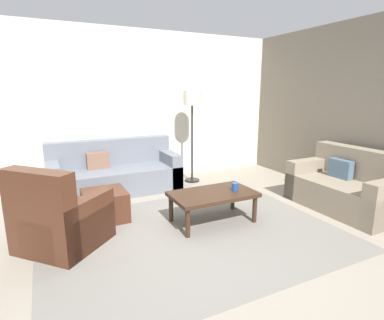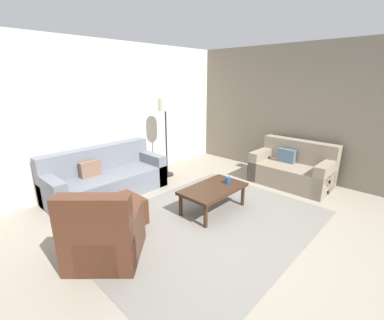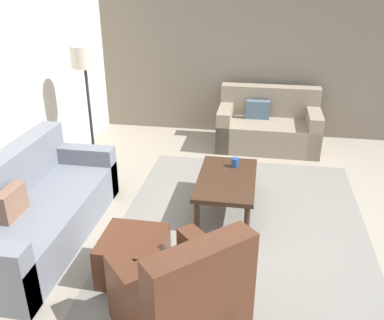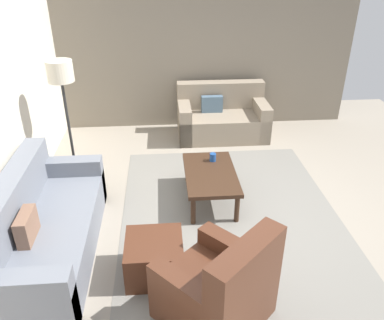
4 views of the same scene
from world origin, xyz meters
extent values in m
plane|color=gray|center=(0.00, 0.00, 0.00)|extent=(8.00, 8.00, 0.00)
cube|color=slate|center=(3.00, 0.00, 1.40)|extent=(0.12, 5.20, 2.80)
cube|color=slate|center=(0.00, 0.00, 0.00)|extent=(3.49, 2.63, 0.01)
cube|color=slate|center=(-0.48, 2.01, 0.21)|extent=(2.15, 0.89, 0.42)
cube|color=slate|center=(-0.48, 2.33, 0.44)|extent=(2.15, 0.24, 0.88)
cube|color=slate|center=(0.49, 2.01, 0.31)|extent=(0.20, 0.89, 0.62)
cube|color=brown|center=(-0.74, 2.11, 0.56)|extent=(0.36, 0.12, 0.28)
cube|color=gray|center=(2.36, -0.24, 0.21)|extent=(0.88, 1.52, 0.42)
cube|color=gray|center=(2.68, -0.24, 0.44)|extent=(0.24, 1.52, 0.88)
cube|color=gray|center=(2.36, 0.42, 0.31)|extent=(0.88, 0.20, 0.62)
cube|color=gray|center=(2.36, -0.90, 0.31)|extent=(0.88, 0.20, 0.62)
cube|color=slate|center=(2.46, -0.07, 0.56)|extent=(0.12, 0.36, 0.28)
cube|color=#4C2819|center=(-1.41, 0.40, 0.22)|extent=(1.13, 1.13, 0.44)
cube|color=#4C2819|center=(-1.63, 0.19, 0.47)|extent=(0.70, 0.72, 0.95)
cube|color=#4C2819|center=(-1.19, 0.17, 0.30)|extent=(0.69, 0.67, 0.60)
cube|color=#4C2819|center=(-1.63, 0.63, 0.30)|extent=(0.69, 0.67, 0.60)
cube|color=#4C2819|center=(-0.87, 0.92, 0.20)|extent=(0.56, 0.56, 0.40)
cylinder|color=#382316|center=(-0.09, -0.05, 0.18)|extent=(0.06, 0.06, 0.36)
cylinder|color=#382316|center=(0.89, -0.05, 0.18)|extent=(0.06, 0.06, 0.36)
cylinder|color=#382316|center=(-0.09, 0.47, 0.18)|extent=(0.06, 0.06, 0.36)
cylinder|color=#382316|center=(0.89, 0.47, 0.18)|extent=(0.06, 0.06, 0.36)
cube|color=#382316|center=(0.40, 0.21, 0.39)|extent=(1.10, 0.64, 0.05)
cylinder|color=#1E478C|center=(0.70, 0.14, 0.46)|extent=(0.09, 0.09, 0.11)
cylinder|color=black|center=(0.98, 2.01, 0.01)|extent=(0.28, 0.28, 0.03)
cylinder|color=#262626|center=(0.98, 2.01, 0.72)|extent=(0.04, 0.04, 1.45)
cylinder|color=beige|center=(0.98, 2.01, 1.58)|extent=(0.32, 0.32, 0.26)
camera|label=1|loc=(-1.52, -3.09, 1.72)|focal=28.60mm
camera|label=2|loc=(-2.70, -2.26, 2.11)|focal=24.65mm
camera|label=3|loc=(-3.78, -0.11, 2.55)|focal=39.28mm
camera|label=4|loc=(-3.80, 0.78, 2.86)|focal=36.30mm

